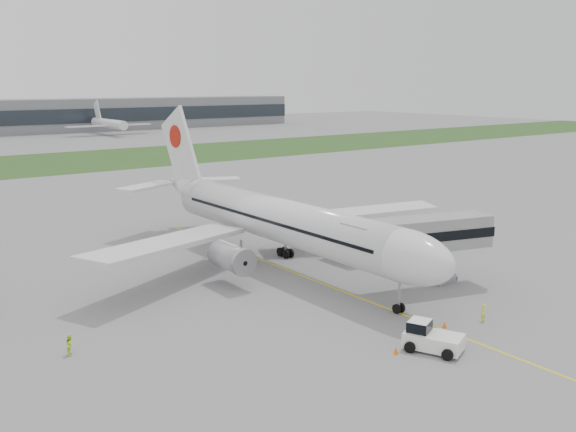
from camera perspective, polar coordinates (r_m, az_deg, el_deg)
ground at (r=71.62m, az=1.04°, el=-5.26°), size 600.00×600.00×0.00m
apron_markings at (r=67.93m, az=3.64°, el=-6.24°), size 70.00×70.00×0.04m
grass_strip at (r=180.28m, az=-23.12°, el=4.16°), size 600.00×50.00×0.02m
airliner at (r=73.99m, az=-1.26°, el=-0.17°), size 48.13×53.95×17.88m
pushback_tug at (r=53.33m, az=12.49°, el=-10.45°), size 4.38×5.13×2.30m
jet_bridge at (r=66.39m, az=11.09°, el=-1.80°), size 16.68×7.51×7.63m
safety_cone_left at (r=52.27m, az=9.57°, el=-11.71°), size 0.43×0.43×0.59m
safety_cone_right at (r=58.30m, az=13.76°, el=-9.35°), size 0.44×0.44×0.60m
ground_crew_near at (r=60.59m, az=16.95°, el=-8.21°), size 0.65×0.50×1.60m
ground_crew_far at (r=54.06m, az=-18.78°, el=-10.77°), size 0.90×0.99×1.65m
distant_aircraft_right at (r=273.09m, az=-15.57°, el=6.95°), size 34.90×30.84×13.27m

